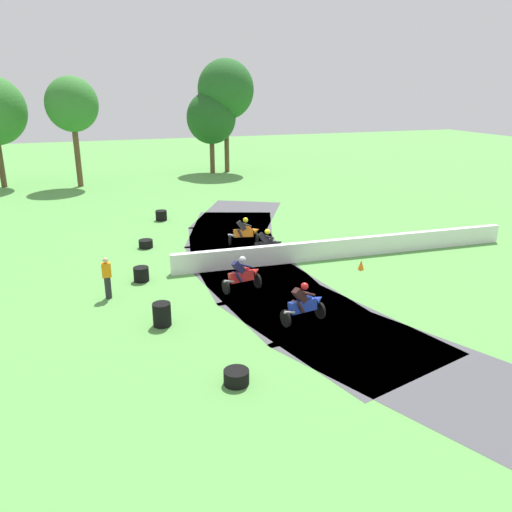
{
  "coord_description": "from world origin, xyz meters",
  "views": [
    {
      "loc": [
        -6.76,
        -20.44,
        7.72
      ],
      "look_at": [
        0.0,
        -1.22,
        0.9
      ],
      "focal_mm": 35.7,
      "sensor_mm": 36.0,
      "label": 1
    }
  ],
  "objects_px": {
    "tire_stack_mid_b": "(141,274)",
    "track_marshal": "(107,278)",
    "motorcycle_trailing_red": "(243,275)",
    "tire_stack_far": "(162,314)",
    "tire_stack_near": "(161,215)",
    "motorcycle_lead_orange": "(245,232)",
    "motorcycle_chase_black": "(267,244)",
    "traffic_cone": "(361,265)",
    "tire_stack_mid_a": "(146,244)",
    "tire_stack_extra_a": "(236,377)",
    "motorcycle_fourth_blue": "(304,304)"
  },
  "relations": [
    {
      "from": "tire_stack_mid_b",
      "to": "tire_stack_near",
      "type": "bearing_deg",
      "value": 76.02
    },
    {
      "from": "tire_stack_near",
      "to": "tire_stack_mid_b",
      "type": "distance_m",
      "value": 10.14
    },
    {
      "from": "motorcycle_chase_black",
      "to": "motorcycle_lead_orange",
      "type": "bearing_deg",
      "value": 97.36
    },
    {
      "from": "tire_stack_far",
      "to": "motorcycle_lead_orange",
      "type": "bearing_deg",
      "value": 55.12
    },
    {
      "from": "tire_stack_near",
      "to": "tire_stack_extra_a",
      "type": "bearing_deg",
      "value": -93.13
    },
    {
      "from": "motorcycle_lead_orange",
      "to": "motorcycle_fourth_blue",
      "type": "xyz_separation_m",
      "value": [
        -0.9,
        -9.28,
        0.0
      ]
    },
    {
      "from": "tire_stack_mid_b",
      "to": "traffic_cone",
      "type": "bearing_deg",
      "value": -10.98
    },
    {
      "from": "tire_stack_extra_a",
      "to": "motorcycle_fourth_blue",
      "type": "bearing_deg",
      "value": 41.25
    },
    {
      "from": "motorcycle_trailing_red",
      "to": "tire_stack_extra_a",
      "type": "xyz_separation_m",
      "value": [
        -2.24,
        -6.34,
        -0.45
      ]
    },
    {
      "from": "tire_stack_mid_a",
      "to": "track_marshal",
      "type": "xyz_separation_m",
      "value": [
        -2.23,
        -6.01,
        0.62
      ]
    },
    {
      "from": "tire_stack_mid_a",
      "to": "tire_stack_far",
      "type": "height_order",
      "value": "tire_stack_far"
    },
    {
      "from": "tire_stack_mid_a",
      "to": "motorcycle_fourth_blue",
      "type": "bearing_deg",
      "value": -68.95
    },
    {
      "from": "tire_stack_mid_b",
      "to": "tire_stack_far",
      "type": "relative_size",
      "value": 0.79
    },
    {
      "from": "motorcycle_fourth_blue",
      "to": "tire_stack_extra_a",
      "type": "distance_m",
      "value": 4.48
    },
    {
      "from": "motorcycle_chase_black",
      "to": "tire_stack_mid_a",
      "type": "relative_size",
      "value": 2.46
    },
    {
      "from": "tire_stack_mid_b",
      "to": "tire_stack_far",
      "type": "height_order",
      "value": "tire_stack_far"
    },
    {
      "from": "tire_stack_mid_b",
      "to": "track_marshal",
      "type": "relative_size",
      "value": 0.39
    },
    {
      "from": "tire_stack_far",
      "to": "motorcycle_chase_black",
      "type": "bearing_deg",
      "value": 43.59
    },
    {
      "from": "tire_stack_mid_b",
      "to": "tire_stack_mid_a",
      "type": "bearing_deg",
      "value": 80.06
    },
    {
      "from": "tire_stack_mid_b",
      "to": "motorcycle_chase_black",
      "type": "bearing_deg",
      "value": 10.9
    },
    {
      "from": "motorcycle_trailing_red",
      "to": "motorcycle_lead_orange",
      "type": "bearing_deg",
      "value": 71.12
    },
    {
      "from": "motorcycle_chase_black",
      "to": "track_marshal",
      "type": "bearing_deg",
      "value": -160.96
    },
    {
      "from": "motorcycle_trailing_red",
      "to": "tire_stack_near",
      "type": "distance_m",
      "value": 12.25
    },
    {
      "from": "motorcycle_lead_orange",
      "to": "motorcycle_chase_black",
      "type": "height_order",
      "value": "motorcycle_lead_orange"
    },
    {
      "from": "tire_stack_mid_a",
      "to": "traffic_cone",
      "type": "distance_m",
      "value": 10.69
    },
    {
      "from": "motorcycle_lead_orange",
      "to": "tire_stack_far",
      "type": "xyz_separation_m",
      "value": [
        -5.56,
        -7.98,
        -0.25
      ]
    },
    {
      "from": "motorcycle_fourth_blue",
      "to": "tire_stack_near",
      "type": "distance_m",
      "value": 15.76
    },
    {
      "from": "tire_stack_near",
      "to": "tire_stack_extra_a",
      "type": "relative_size",
      "value": 0.96
    },
    {
      "from": "tire_stack_extra_a",
      "to": "track_marshal",
      "type": "height_order",
      "value": "track_marshal"
    },
    {
      "from": "motorcycle_trailing_red",
      "to": "traffic_cone",
      "type": "height_order",
      "value": "motorcycle_trailing_red"
    },
    {
      "from": "tire_stack_far",
      "to": "traffic_cone",
      "type": "height_order",
      "value": "tire_stack_far"
    },
    {
      "from": "tire_stack_near",
      "to": "track_marshal",
      "type": "bearing_deg",
      "value": -108.99
    },
    {
      "from": "tire_stack_mid_b",
      "to": "tire_stack_far",
      "type": "bearing_deg",
      "value": -88.33
    },
    {
      "from": "tire_stack_near",
      "to": "tire_stack_mid_a",
      "type": "bearing_deg",
      "value": -107.43
    },
    {
      "from": "motorcycle_chase_black",
      "to": "tire_stack_mid_b",
      "type": "height_order",
      "value": "motorcycle_chase_black"
    },
    {
      "from": "motorcycle_fourth_blue",
      "to": "traffic_cone",
      "type": "relative_size",
      "value": 3.8
    },
    {
      "from": "motorcycle_chase_black",
      "to": "tire_stack_mid_b",
      "type": "xyz_separation_m",
      "value": [
        -6.0,
        -1.16,
        -0.34
      ]
    },
    {
      "from": "motorcycle_chase_black",
      "to": "traffic_cone",
      "type": "relative_size",
      "value": 3.89
    },
    {
      "from": "motorcycle_trailing_red",
      "to": "traffic_cone",
      "type": "xyz_separation_m",
      "value": [
        5.67,
        0.52,
        -0.43
      ]
    },
    {
      "from": "motorcycle_fourth_blue",
      "to": "tire_stack_extra_a",
      "type": "height_order",
      "value": "motorcycle_fourth_blue"
    },
    {
      "from": "tire_stack_far",
      "to": "track_marshal",
      "type": "bearing_deg",
      "value": 117.08
    },
    {
      "from": "motorcycle_fourth_blue",
      "to": "tire_stack_mid_b",
      "type": "height_order",
      "value": "motorcycle_fourth_blue"
    },
    {
      "from": "motorcycle_trailing_red",
      "to": "tire_stack_far",
      "type": "xyz_separation_m",
      "value": [
        -3.55,
        -2.09,
        -0.25
      ]
    },
    {
      "from": "tire_stack_extra_a",
      "to": "track_marshal",
      "type": "relative_size",
      "value": 0.43
    },
    {
      "from": "motorcycle_chase_black",
      "to": "motorcycle_fourth_blue",
      "type": "height_order",
      "value": "motorcycle_fourth_blue"
    },
    {
      "from": "motorcycle_fourth_blue",
      "to": "motorcycle_trailing_red",
      "type": "bearing_deg",
      "value": 108.1
    },
    {
      "from": "tire_stack_mid_b",
      "to": "motorcycle_fourth_blue",
      "type": "bearing_deg",
      "value": -50.15
    },
    {
      "from": "tire_stack_near",
      "to": "tire_stack_extra_a",
      "type": "xyz_separation_m",
      "value": [
        -1.01,
        -18.52,
        -0.1
      ]
    },
    {
      "from": "motorcycle_trailing_red",
      "to": "tire_stack_extra_a",
      "type": "height_order",
      "value": "motorcycle_trailing_red"
    },
    {
      "from": "tire_stack_mid_b",
      "to": "tire_stack_extra_a",
      "type": "distance_m",
      "value": 8.8
    }
  ]
}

